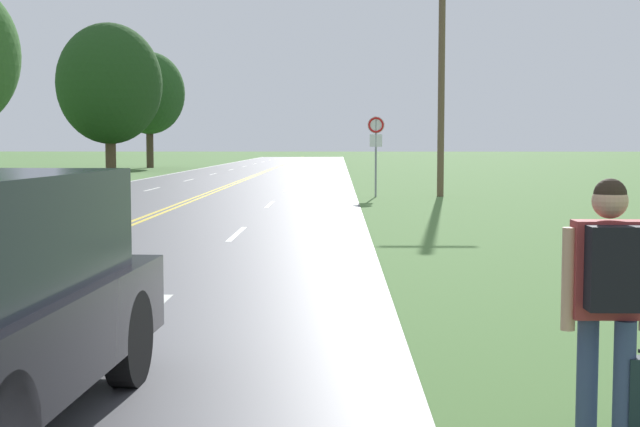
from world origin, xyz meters
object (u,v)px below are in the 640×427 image
at_px(hitchhiker_person, 610,284).
at_px(tree_right_cluster, 149,93).
at_px(traffic_sign, 376,136).
at_px(tree_far_back, 109,84).

height_order(hitchhiker_person, tree_right_cluster, tree_right_cluster).
bearing_deg(traffic_sign, tree_far_back, 120.50).
distance_m(traffic_sign, tree_far_back, 33.17).
bearing_deg(tree_right_cluster, hitchhiker_person, -75.57).
xyz_separation_m(hitchhiker_person, tree_right_cluster, (-16.29, 63.32, 4.70)).
height_order(traffic_sign, tree_right_cluster, tree_right_cluster).
bearing_deg(tree_right_cluster, traffic_sign, -66.83).
height_order(traffic_sign, tree_far_back, tree_far_back).
relative_size(traffic_sign, tree_right_cluster, 0.32).
bearing_deg(tree_far_back, traffic_sign, -59.50).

